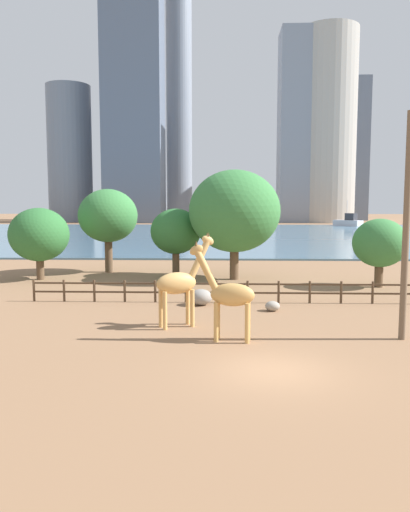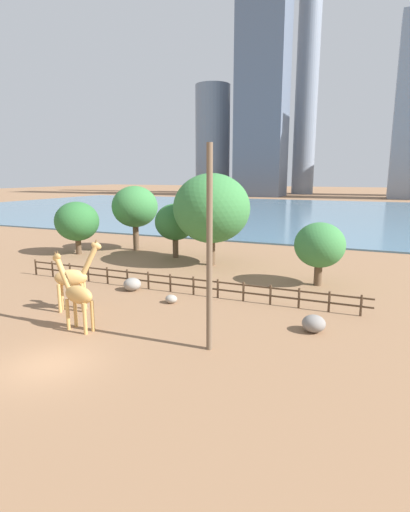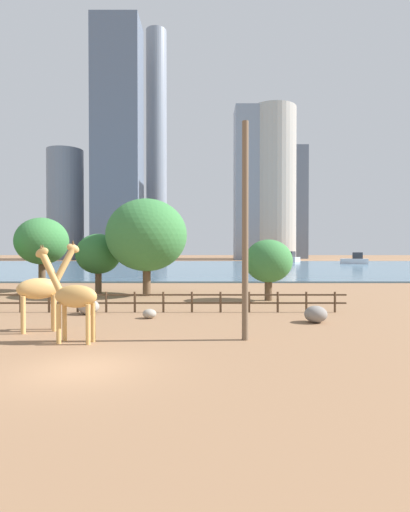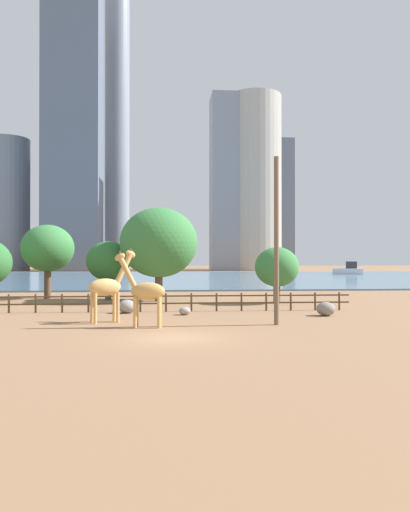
% 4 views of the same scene
% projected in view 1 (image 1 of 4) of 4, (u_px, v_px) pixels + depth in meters
% --- Properties ---
extents(ground_plane, '(400.00, 400.00, 0.00)m').
position_uv_depth(ground_plane, '(232.00, 234.00, 96.78)').
color(ground_plane, '#8C6647').
extents(harbor_water, '(180.00, 86.00, 0.20)m').
position_uv_depth(harbor_water, '(232.00, 234.00, 93.79)').
color(harbor_water, slate).
rests_on(harbor_water, ground).
extents(giraffe_tall, '(2.86, 0.98, 4.21)m').
position_uv_depth(giraffe_tall, '(229.00, 294.00, 20.87)').
color(giraffe_tall, tan).
rests_on(giraffe_tall, ground).
extents(giraffe_companion, '(2.90, 1.84, 4.43)m').
position_uv_depth(giraffe_companion, '(180.00, 283.00, 23.31)').
color(giraffe_companion, tan).
rests_on(giraffe_companion, ground).
extents(utility_pole, '(0.28, 0.28, 9.56)m').
position_uv_depth(utility_pole, '(406.00, 227.00, 20.81)').
color(utility_pole, brown).
rests_on(utility_pole, ground).
extents(boulder_by_pole, '(1.27, 1.22, 0.92)m').
position_uv_depth(boulder_by_pole, '(201.00, 297.00, 28.49)').
color(boulder_by_pole, gray).
rests_on(boulder_by_pole, ground).
extents(boulder_small, '(0.79, 0.72, 0.54)m').
position_uv_depth(boulder_small, '(272.00, 306.00, 26.92)').
color(boulder_small, gray).
rests_on(boulder_small, ground).
extents(enclosure_fence, '(26.12, 0.14, 1.30)m').
position_uv_depth(enclosure_fence, '(251.00, 290.00, 29.12)').
color(enclosure_fence, '#4C3826').
rests_on(enclosure_fence, ground).
extents(tree_left_large, '(6.93, 6.93, 8.34)m').
position_uv_depth(tree_left_large, '(235.00, 211.00, 37.75)').
color(tree_left_large, brown).
rests_on(tree_left_large, ground).
extents(tree_center_broad, '(4.51, 4.51, 5.48)m').
position_uv_depth(tree_center_broad, '(39.00, 235.00, 37.84)').
color(tree_center_broad, brown).
rests_on(tree_center_broad, ground).
extents(tree_right_tall, '(4.96, 4.96, 7.02)m').
position_uv_depth(tree_right_tall, '(108.00, 216.00, 41.89)').
color(tree_right_tall, brown).
rests_on(tree_right_tall, ground).
extents(tree_left_small, '(3.72, 3.72, 4.76)m').
position_uv_depth(tree_left_small, '(380.00, 243.00, 34.43)').
color(tree_left_small, brown).
rests_on(tree_left_small, ground).
extents(tree_right_small, '(4.03, 4.03, 5.40)m').
position_uv_depth(tree_right_small, '(176.00, 232.00, 39.90)').
color(tree_right_small, brown).
rests_on(tree_right_small, ground).
extents(boat_tug, '(6.83, 7.39, 6.67)m').
position_uv_depth(boat_tug, '(349.00, 222.00, 127.68)').
color(boat_tug, silver).
rests_on(boat_tug, harbor_water).
extents(skyline_tower_needle, '(17.83, 17.83, 59.60)m').
position_uv_depth(skyline_tower_needle, '(328.00, 127.00, 156.72)').
color(skyline_tower_needle, '#ADA89E').
rests_on(skyline_tower_needle, ground).
extents(skyline_block_central, '(17.96, 14.62, 91.82)m').
position_uv_depth(skyline_block_central, '(133.00, 74.00, 154.05)').
color(skyline_block_central, slate).
rests_on(skyline_block_central, ground).
extents(skyline_tower_glass, '(12.38, 11.95, 59.28)m').
position_uv_depth(skyline_tower_glass, '(299.00, 128.00, 156.64)').
color(skyline_tower_glass, gray).
rests_on(skyline_tower_glass, ground).
extents(skyline_block_left, '(9.19, 9.19, 101.68)m').
position_uv_depth(skyline_block_left, '(179.00, 77.00, 177.78)').
color(skyline_block_left, gray).
rests_on(skyline_block_left, ground).
extents(skyline_block_right, '(15.54, 14.62, 50.03)m').
position_uv_depth(skyline_block_right, '(343.00, 151.00, 180.82)').
color(skyline_block_right, slate).
rests_on(skyline_block_right, ground).
extents(skyline_tower_short, '(14.25, 14.25, 43.85)m').
position_uv_depth(skyline_tower_short, '(70.00, 154.00, 162.77)').
color(skyline_tower_short, slate).
rests_on(skyline_tower_short, ground).
extents(skyline_block_wide, '(9.19, 14.24, 38.86)m').
position_uv_depth(skyline_block_wide, '(121.00, 166.00, 180.87)').
color(skyline_block_wide, slate).
rests_on(skyline_block_wide, ground).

